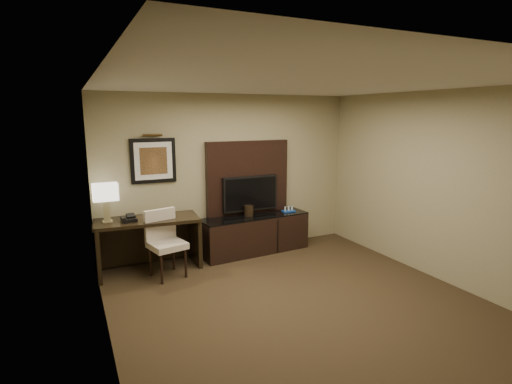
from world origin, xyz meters
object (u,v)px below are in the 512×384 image
desk_chair (167,244)px  table_lamp (106,202)px  tv (250,193)px  minibar_tray (289,209)px  ice_bucket (249,211)px  credenza (255,234)px  desk (148,245)px  desk_phone (129,218)px

desk_chair → table_lamp: bearing=136.6°
tv → table_lamp: bearing=-176.9°
minibar_tray → tv: bearing=168.3°
table_lamp → ice_bucket: size_ratio=3.27×
tv → minibar_tray: size_ratio=4.32×
credenza → minibar_tray: minibar_tray is taller
credenza → tv: bearing=95.9°
tv → minibar_tray: bearing=-11.7°
desk_chair → minibar_tray: bearing=-2.4°
desk_chair → minibar_tray: desk_chair is taller
credenza → desk: bearing=177.7°
tv → desk_phone: tv is taller
desk → minibar_tray: (2.49, 0.05, 0.29)m
table_lamp → minibar_tray: (3.04, -0.02, -0.42)m
desk_phone → ice_bucket: bearing=-3.4°
desk_chair → desk_phone: (-0.47, 0.32, 0.37)m
table_lamp → ice_bucket: (2.28, 0.02, -0.37)m
desk → minibar_tray: desk is taller
desk_chair → minibar_tray: 2.33m
ice_bucket → desk_phone: bearing=-175.9°
desk → credenza: 1.83m
tv → table_lamp: size_ratio=1.69×
minibar_tray → desk: bearing=-178.9°
table_lamp → desk_phone: table_lamp is taller
desk_chair → ice_bucket: bearing=4.0°
credenza → minibar_tray: bearing=-4.1°
desk → credenza: bearing=6.4°
table_lamp → tv: bearing=3.1°
table_lamp → ice_bucket: table_lamp is taller
desk_chair → ice_bucket: desk_chair is taller
credenza → desk_chair: (-1.62, -0.43, 0.17)m
tv → desk_phone: (-2.07, -0.25, -0.15)m
table_lamp → desk_phone: size_ratio=2.96×
credenza → ice_bucket: ice_bucket is taller
ice_bucket → table_lamp: bearing=-179.5°
ice_bucket → tv: bearing=54.2°
credenza → desk_phone: (-2.09, -0.11, 0.54)m
table_lamp → desk_phone: (0.29, -0.12, -0.25)m
tv → minibar_tray: 0.78m
tv → desk_phone: size_ratio=5.01×
tv → table_lamp: (-2.35, -0.13, 0.09)m
credenza → table_lamp: 2.51m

